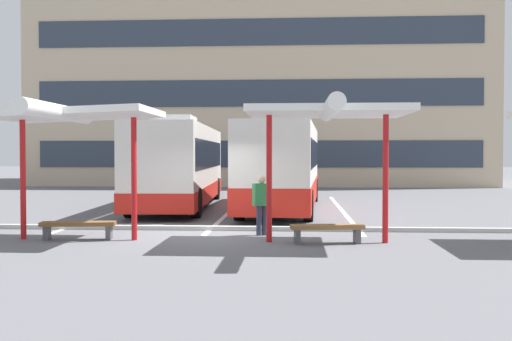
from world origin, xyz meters
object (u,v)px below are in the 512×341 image
(coach_bus_0, at_px, (180,166))
(waiting_passenger_1, at_px, (262,201))
(coach_bus_1, at_px, (283,167))
(waiting_shelter_2, at_px, (328,114))
(bench_2, at_px, (78,226))
(bench_3, at_px, (327,229))
(waiting_shelter_1, at_px, (74,117))

(coach_bus_0, relative_size, waiting_passenger_1, 7.24)
(coach_bus_1, bearing_deg, waiting_shelter_2, -82.12)
(coach_bus_1, relative_size, bench_2, 6.04)
(coach_bus_0, xyz_separation_m, bench_3, (5.35, -9.43, -1.32))
(coach_bus_1, xyz_separation_m, bench_2, (-4.95, -8.38, -1.28))
(bench_2, bearing_deg, bench_3, -2.29)
(waiting_passenger_1, bearing_deg, waiting_shelter_1, -163.63)
(coach_bus_1, height_order, bench_2, coach_bus_1)
(waiting_shelter_1, xyz_separation_m, bench_3, (6.16, -0.01, -2.70))
(waiting_shelter_1, distance_m, waiting_passenger_1, 5.18)
(waiting_shelter_2, bearing_deg, waiting_passenger_1, 138.79)
(coach_bus_0, relative_size, waiting_shelter_1, 2.49)
(coach_bus_0, bearing_deg, bench_2, -95.07)
(waiting_shelter_2, bearing_deg, waiting_shelter_1, 179.05)
(coach_bus_0, relative_size, waiting_shelter_2, 2.39)
(waiting_passenger_1, bearing_deg, bench_3, -39.41)
(bench_3, bearing_deg, coach_bus_1, 97.96)
(waiting_shelter_1, distance_m, bench_3, 6.73)
(waiting_shelter_1, height_order, bench_3, waiting_shelter_1)
(coach_bus_1, height_order, waiting_shelter_1, coach_bus_1)
(coach_bus_0, distance_m, waiting_passenger_1, 8.93)
(waiting_shelter_2, height_order, waiting_passenger_1, waiting_shelter_2)
(coach_bus_1, bearing_deg, bench_2, -120.58)
(coach_bus_0, height_order, coach_bus_1, coach_bus_0)
(coach_bus_0, height_order, bench_3, coach_bus_0)
(bench_2, xyz_separation_m, waiting_shelter_2, (6.16, -0.33, 2.73))
(waiting_shelter_1, height_order, waiting_shelter_2, waiting_shelter_2)
(coach_bus_0, bearing_deg, coach_bus_1, -10.89)
(coach_bus_0, height_order, bench_2, coach_bus_0)
(coach_bus_1, xyz_separation_m, waiting_shelter_1, (-4.95, -8.62, 1.41))
(waiting_shelter_2, bearing_deg, coach_bus_1, 97.88)
(waiting_shelter_1, relative_size, bench_2, 2.47)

